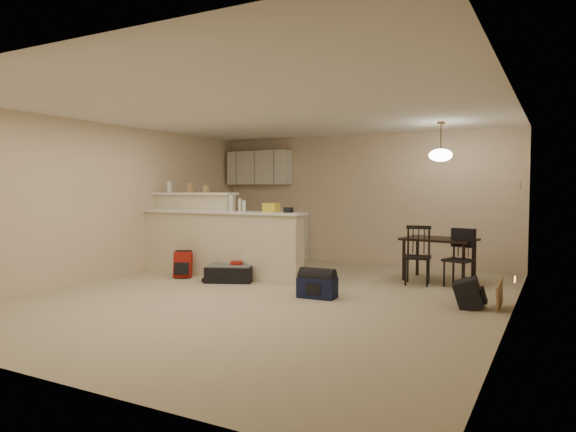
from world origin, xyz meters
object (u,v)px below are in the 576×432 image
Objects in this scene: dining_table at (439,243)px; black_daypack at (469,294)px; red_backpack at (183,265)px; pendant_lamp at (441,155)px; dining_chair_near at (417,255)px; suitcase at (230,274)px; dining_chair_far at (458,258)px; navy_duffel at (317,288)px.

black_daypack is at bearing -59.99° from dining_table.
red_backpack is 4.47m from black_daypack.
pendant_lamp is 4.49m from red_backpack.
suitcase is at bearing -165.67° from dining_chair_near.
dining_chair_near is at bearing -152.13° from dining_chair_far.
red_backpack is 1.09× the size of black_daypack.
black_daypack is at bearing -28.43° from red_backpack.
dining_table reaches higher than suitcase.
pendant_lamp reaches higher than suitcase.
dining_table is 4.14m from red_backpack.
dining_chair_far is 2.00× the size of red_backpack.
black_daypack is at bearing -25.08° from suitcase.
red_backpack is at bearing -148.26° from dining_table.
pendant_lamp is 1.64m from dining_chair_near.
pendant_lamp is 2.60m from black_daypack.
pendant_lamp is at bearing 150.10° from dining_chair_far.
navy_duffel is at bearing -36.47° from red_backpack.
pendant_lamp is 1.47× the size of red_backpack.
black_daypack is at bearing 7.67° from navy_duffel.
suitcase is (-2.88, -1.62, -0.47)m from dining_table.
dining_table is 3.34m from suitcase.
dining_chair_far reaches higher than navy_duffel.
dining_table reaches higher than black_daypack.
pendant_lamp is 0.73× the size of dining_chair_far.
navy_duffel is (2.59, -0.37, -0.07)m from red_backpack.
black_daypack is at bearing -57.89° from dining_chair_far.
dining_chair_far is 1.68× the size of navy_duffel.
navy_duffel is 1.29× the size of black_daypack.
pendant_lamp reaches higher than red_backpack.
dining_chair_far is at bearing -2.78° from suitcase.
navy_duffel is at bearing -129.38° from dining_chair_near.
dining_chair_far reaches higher than red_backpack.
dining_chair_far is (0.36, -0.39, -1.57)m from pendant_lamp.
red_backpack reaches higher than black_daypack.
dining_table is 1.39m from pendant_lamp.
dining_chair_near reaches higher than navy_duffel.
red_backpack is (-4.11, -1.31, -0.21)m from dining_chair_far.
dining_chair_far reaches higher than black_daypack.
dining_chair_near is (-0.22, -0.50, -0.15)m from dining_table.
black_daypack is at bearing -61.09° from dining_chair_near.
dining_table is 2.42m from navy_duffel.
dining_table is at bearing 17.51° from black_daypack.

